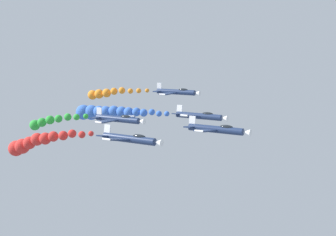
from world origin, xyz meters
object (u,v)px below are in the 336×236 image
(airplane_left_outer, at_px, (118,119))
(airplane_right_outer, at_px, (177,92))
(airplane_right_inner, at_px, (130,139))
(airplane_lead, at_px, (217,129))
(airplane_left_inner, at_px, (199,116))

(airplane_left_outer, distance_m, airplane_right_outer, 20.39)
(airplane_right_inner, distance_m, airplane_right_outer, 32.37)
(airplane_left_outer, height_order, airplane_right_outer, airplane_right_outer)
(airplane_lead, bearing_deg, airplane_left_outer, -91.20)
(airplane_left_inner, distance_m, airplane_left_outer, 14.69)
(airplane_right_inner, bearing_deg, airplane_left_inner, 178.26)
(airplane_right_inner, relative_size, airplane_left_outer, 1.00)
(airplane_left_inner, height_order, airplane_left_outer, airplane_left_inner)
(airplane_left_outer, relative_size, airplane_right_outer, 1.00)
(airplane_right_inner, bearing_deg, airplane_lead, 137.42)
(airplane_left_inner, distance_m, airplane_right_outer, 15.12)
(airplane_right_inner, height_order, airplane_left_outer, airplane_left_outer)
(airplane_left_inner, relative_size, airplane_left_outer, 1.00)
(airplane_right_inner, height_order, airplane_right_outer, airplane_right_outer)
(airplane_left_inner, xyz_separation_m, airplane_left_outer, (10.06, -10.70, -0.11))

